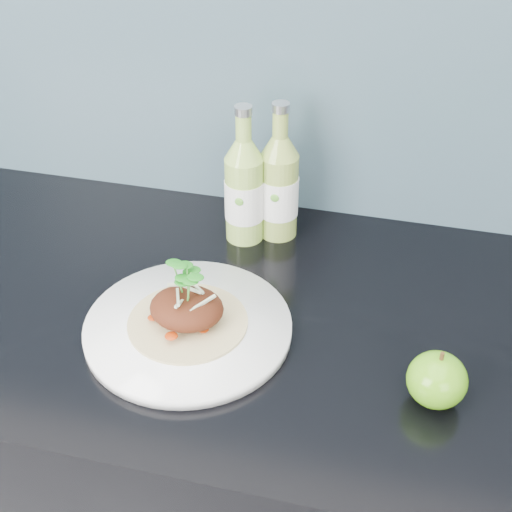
# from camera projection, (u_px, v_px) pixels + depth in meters

# --- Properties ---
(kitchen_counter) EXTENTS (4.00, 0.60, 0.90)m
(kitchen_counter) POSITION_uv_depth(u_px,v_px,m) (266.00, 502.00, 1.27)
(kitchen_counter) COLOR black
(kitchen_counter) RESTS_ON ground
(dinner_plate) EXTENTS (0.31, 0.31, 0.02)m
(dinner_plate) POSITION_uv_depth(u_px,v_px,m) (188.00, 328.00, 0.97)
(dinner_plate) COLOR white
(dinner_plate) RESTS_ON kitchen_counter
(pork_taco) EXTENTS (0.16, 0.16, 0.10)m
(pork_taco) POSITION_uv_depth(u_px,v_px,m) (187.00, 307.00, 0.94)
(pork_taco) COLOR tan
(pork_taco) RESTS_ON dinner_plate
(green_apple) EXTENTS (0.09, 0.09, 0.08)m
(green_apple) POSITION_uv_depth(u_px,v_px,m) (437.00, 380.00, 0.85)
(green_apple) COLOR #3B820E
(green_apple) RESTS_ON kitchen_counter
(cider_bottle_left) EXTENTS (0.08, 0.08, 0.23)m
(cider_bottle_left) POSITION_uv_depth(u_px,v_px,m) (244.00, 191.00, 1.10)
(cider_bottle_left) COLOR #96BD4F
(cider_bottle_left) RESTS_ON kitchen_counter
(cider_bottle_right) EXTENTS (0.08, 0.08, 0.23)m
(cider_bottle_right) POSITION_uv_depth(u_px,v_px,m) (279.00, 187.00, 1.11)
(cider_bottle_right) COLOR #8CA545
(cider_bottle_right) RESTS_ON kitchen_counter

